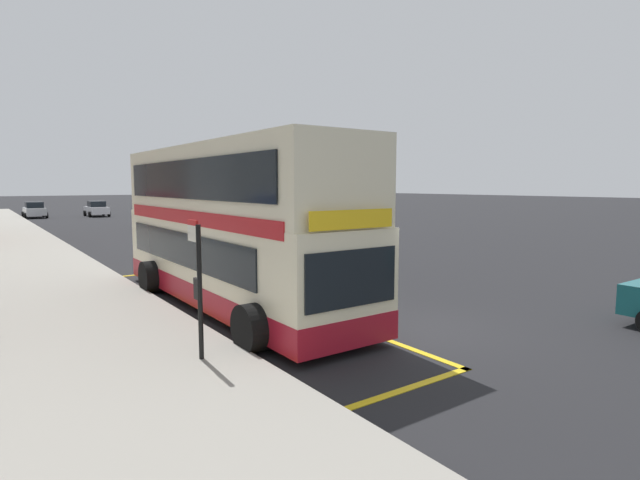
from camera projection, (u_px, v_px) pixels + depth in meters
The scene contains 7 objects.
ground_plane at pixel (104, 229), 37.57m from camera, with size 260.00×260.00×0.00m, color black.
double_decker_bus at pixel (230, 232), 13.60m from camera, with size 3.19×10.72×4.40m.
bus_bay_markings at pixel (235, 307), 13.56m from camera, with size 3.03×13.39×0.01m.
bus_stop_sign at pixel (198, 277), 9.08m from camera, with size 0.09×0.51×2.58m.
parked_car_white_across at pixel (97, 209), 52.42m from camera, with size 2.09×4.20×1.62m.
parked_car_white_distant at pixel (166, 216), 39.90m from camera, with size 2.09×4.20×1.62m.
parked_car_silver_kerbside at pixel (34, 210), 50.06m from camera, with size 2.09×4.20×1.62m.
Camera 1 is at (-8.27, -8.04, 3.37)m, focal length 27.70 mm.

